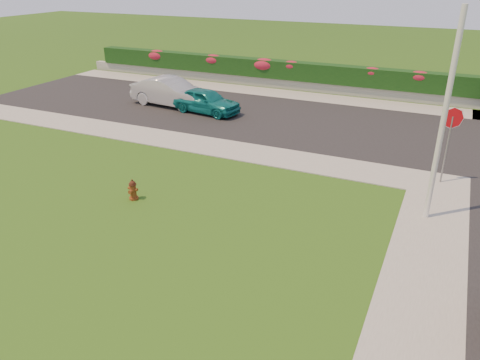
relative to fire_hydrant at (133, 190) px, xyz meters
The scene contains 18 objects.
ground 4.12m from the fire_hydrant, 58.18° to the right, with size 120.00×120.00×0.00m, color black.
street_far 10.89m from the fire_hydrant, 105.09° to the left, with size 26.00×8.00×0.04m, color black.
sidewalk_far 6.72m from the fire_hydrant, 124.84° to the left, with size 24.00×2.00×0.04m, color gray.
curb_corner 10.70m from the fire_hydrant, 31.01° to the left, with size 2.00×2.00×0.04m, color gray.
sidewalk_beyond 15.56m from the fire_hydrant, 85.70° to the left, with size 34.00×2.00×0.04m, color gray.
retaining_wall 17.05m from the fire_hydrant, 86.08° to the left, with size 34.00×0.40×0.60m, color gray.
hedge 17.17m from the fire_hydrant, 86.10° to the left, with size 32.00×0.90×1.10m, color black.
fire_hydrant is the anchor object (origin of this frame).
sedan_teal 10.25m from the fire_hydrant, 104.94° to the left, with size 1.52×3.77×1.28m, color #0E6B6C.
sedan_silver 11.53m from the fire_hydrant, 116.18° to the left, with size 1.61×4.61×1.52m, color #AFB2B7.
utility_pole 9.74m from the fire_hydrant, 16.93° to the left, with size 0.16×0.16×6.19m, color silver.
stop_sign 10.94m from the fire_hydrant, 31.70° to the left, with size 0.72×0.29×2.79m.
flower_clump_a 19.97m from the fire_hydrant, 121.45° to the left, with size 1.48×0.95×0.74m, color #B11E3A.
flower_clump_b 18.04m from the fire_hydrant, 109.17° to the left, with size 1.35×0.87×0.68m, color #B11E3A.
flower_clump_c 17.19m from the fire_hydrant, 97.53° to the left, with size 1.56×1.01×0.78m, color #B11E3A.
flower_clump_d 17.05m from the fire_hydrant, 91.44° to the left, with size 1.19×0.77×0.60m, color #B11E3A.
flower_clump_e 17.64m from the fire_hydrant, 75.03° to the left, with size 1.16×0.74×0.58m, color #B11E3A.
flower_clump_f 18.49m from the fire_hydrant, 67.14° to the left, with size 1.26×0.81×0.63m, color #B11E3A.
Camera 1 is at (6.88, -7.65, 7.01)m, focal length 35.00 mm.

